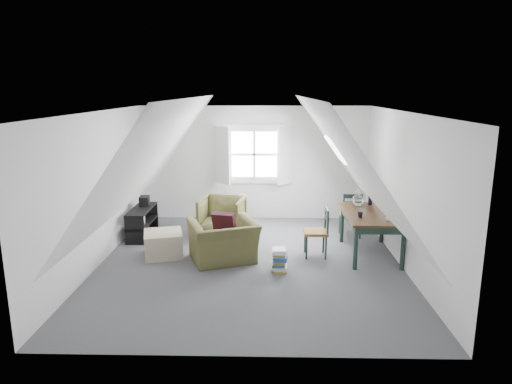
{
  "coord_description": "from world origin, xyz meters",
  "views": [
    {
      "loc": [
        0.27,
        -7.2,
        2.85
      ],
      "look_at": [
        0.09,
        0.6,
        1.08
      ],
      "focal_mm": 32.0,
      "sensor_mm": 36.0,
      "label": 1
    }
  ],
  "objects_px": {
    "armchair_far": "(223,235)",
    "dining_table": "(371,218)",
    "dining_chair_far": "(351,214)",
    "dining_chair_near": "(318,231)",
    "magazine_stack": "(280,260)",
    "armchair_near": "(224,261)",
    "ottoman": "(163,244)",
    "media_shelf": "(142,224)"
  },
  "relations": [
    {
      "from": "dining_chair_far",
      "to": "magazine_stack",
      "type": "distance_m",
      "value": 2.31
    },
    {
      "from": "dining_chair_near",
      "to": "media_shelf",
      "type": "distance_m",
      "value": 3.49
    },
    {
      "from": "armchair_near",
      "to": "dining_chair_near",
      "type": "relative_size",
      "value": 1.24
    },
    {
      "from": "armchair_far",
      "to": "dining_table",
      "type": "height_order",
      "value": "dining_table"
    },
    {
      "from": "armchair_near",
      "to": "media_shelf",
      "type": "xyz_separation_m",
      "value": [
        -1.73,
        1.26,
        0.25
      ]
    },
    {
      "from": "dining_table",
      "to": "dining_chair_near",
      "type": "relative_size",
      "value": 1.76
    },
    {
      "from": "magazine_stack",
      "to": "dining_table",
      "type": "bearing_deg",
      "value": 26.03
    },
    {
      "from": "armchair_far",
      "to": "ottoman",
      "type": "bearing_deg",
      "value": -118.6
    },
    {
      "from": "media_shelf",
      "to": "magazine_stack",
      "type": "xyz_separation_m",
      "value": [
        2.67,
        -1.69,
        -0.07
      ]
    },
    {
      "from": "magazine_stack",
      "to": "dining_chair_far",
      "type": "bearing_deg",
      "value": 51.17
    },
    {
      "from": "dining_chair_far",
      "to": "dining_table",
      "type": "bearing_deg",
      "value": 94.64
    },
    {
      "from": "armchair_near",
      "to": "armchair_far",
      "type": "height_order",
      "value": "armchair_far"
    },
    {
      "from": "dining_chair_far",
      "to": "dining_chair_near",
      "type": "relative_size",
      "value": 1.04
    },
    {
      "from": "ottoman",
      "to": "magazine_stack",
      "type": "height_order",
      "value": "ottoman"
    },
    {
      "from": "ottoman",
      "to": "dining_chair_near",
      "type": "height_order",
      "value": "dining_chair_near"
    },
    {
      "from": "armchair_far",
      "to": "dining_table",
      "type": "xyz_separation_m",
      "value": [
        2.69,
        -1.06,
        0.66
      ]
    },
    {
      "from": "armchair_far",
      "to": "media_shelf",
      "type": "distance_m",
      "value": 1.6
    },
    {
      "from": "ottoman",
      "to": "dining_chair_far",
      "type": "bearing_deg",
      "value": 18.23
    },
    {
      "from": "armchair_near",
      "to": "media_shelf",
      "type": "height_order",
      "value": "media_shelf"
    },
    {
      "from": "magazine_stack",
      "to": "dining_chair_near",
      "type": "bearing_deg",
      "value": 45.86
    },
    {
      "from": "dining_table",
      "to": "dining_chair_near",
      "type": "distance_m",
      "value": 0.95
    },
    {
      "from": "armchair_near",
      "to": "dining_chair_far",
      "type": "height_order",
      "value": "dining_chair_far"
    },
    {
      "from": "armchair_near",
      "to": "media_shelf",
      "type": "distance_m",
      "value": 2.16
    },
    {
      "from": "dining_chair_near",
      "to": "media_shelf",
      "type": "height_order",
      "value": "dining_chair_near"
    },
    {
      "from": "dining_table",
      "to": "media_shelf",
      "type": "height_order",
      "value": "dining_table"
    },
    {
      "from": "dining_chair_near",
      "to": "magazine_stack",
      "type": "height_order",
      "value": "dining_chair_near"
    },
    {
      "from": "armchair_near",
      "to": "magazine_stack",
      "type": "distance_m",
      "value": 1.05
    },
    {
      "from": "ottoman",
      "to": "dining_table",
      "type": "height_order",
      "value": "dining_table"
    },
    {
      "from": "armchair_near",
      "to": "ottoman",
      "type": "xyz_separation_m",
      "value": [
        -1.07,
        0.22,
        0.21
      ]
    },
    {
      "from": "dining_table",
      "to": "armchair_near",
      "type": "bearing_deg",
      "value": -174.26
    },
    {
      "from": "dining_table",
      "to": "magazine_stack",
      "type": "xyz_separation_m",
      "value": [
        -1.6,
        -0.78,
        -0.48
      ]
    },
    {
      "from": "armchair_near",
      "to": "dining_chair_near",
      "type": "height_order",
      "value": "dining_chair_near"
    },
    {
      "from": "armchair_far",
      "to": "magazine_stack",
      "type": "relative_size",
      "value": 2.31
    },
    {
      "from": "ottoman",
      "to": "dining_table",
      "type": "xyz_separation_m",
      "value": [
        3.61,
        0.13,
        0.45
      ]
    },
    {
      "from": "dining_chair_near",
      "to": "armchair_near",
      "type": "bearing_deg",
      "value": -94.47
    },
    {
      "from": "armchair_far",
      "to": "dining_table",
      "type": "bearing_deg",
      "value": -12.45
    },
    {
      "from": "dining_chair_far",
      "to": "dining_chair_near",
      "type": "xyz_separation_m",
      "value": [
        -0.76,
        -1.09,
        -0.02
      ]
    },
    {
      "from": "armchair_near",
      "to": "dining_chair_near",
      "type": "distance_m",
      "value": 1.7
    },
    {
      "from": "armchair_far",
      "to": "media_shelf",
      "type": "xyz_separation_m",
      "value": [
        -1.58,
        -0.15,
        0.25
      ]
    },
    {
      "from": "armchair_far",
      "to": "ottoman",
      "type": "xyz_separation_m",
      "value": [
        -0.92,
        -1.19,
        0.21
      ]
    },
    {
      "from": "armchair_near",
      "to": "armchair_far",
      "type": "bearing_deg",
      "value": -104.07
    },
    {
      "from": "armchair_near",
      "to": "ottoman",
      "type": "relative_size",
      "value": 1.67
    }
  ]
}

